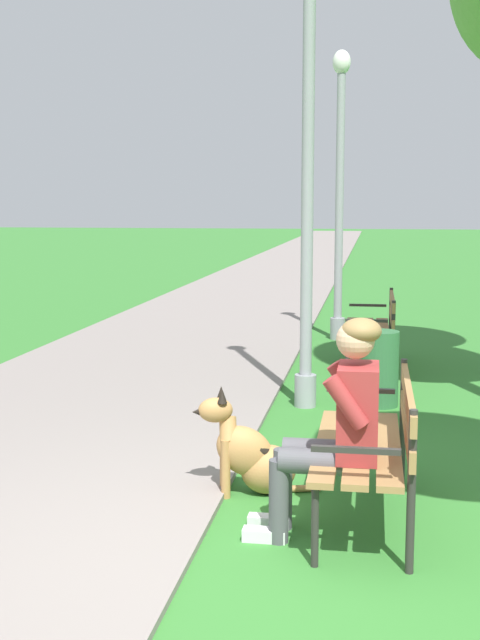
# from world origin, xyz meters

# --- Properties ---
(ground_plane) EXTENTS (120.00, 120.00, 0.00)m
(ground_plane) POSITION_xyz_m (0.00, 0.00, 0.00)
(ground_plane) COLOR #33752D
(paved_path) EXTENTS (3.30, 60.00, 0.04)m
(paved_path) POSITION_xyz_m (-1.94, 24.00, 0.02)
(paved_path) COLOR gray
(paved_path) RESTS_ON ground
(park_bench_near) EXTENTS (0.55, 1.50, 0.85)m
(park_bench_near) POSITION_xyz_m (0.65, 0.82, 0.51)
(park_bench_near) COLOR olive
(park_bench_near) RESTS_ON ground
(park_bench_mid) EXTENTS (0.55, 1.50, 0.85)m
(park_bench_mid) POSITION_xyz_m (0.65, 5.60, 0.51)
(park_bench_mid) COLOR olive
(park_bench_mid) RESTS_ON ground
(person_seated_on_near_bench) EXTENTS (0.74, 0.49, 1.25)m
(person_seated_on_near_bench) POSITION_xyz_m (0.44, 0.52, 0.68)
(person_seated_on_near_bench) COLOR #4C4C51
(person_seated_on_near_bench) RESTS_ON ground
(dog_shepherd) EXTENTS (0.82, 0.39, 0.71)m
(dog_shepherd) POSITION_xyz_m (-0.13, 1.17, 0.26)
(dog_shepherd) COLOR #B27F47
(dog_shepherd) RESTS_ON ground
(lamp_post_near) EXTENTS (0.24, 0.24, 4.62)m
(lamp_post_near) POSITION_xyz_m (0.02, 3.58, 2.39)
(lamp_post_near) COLOR gray
(lamp_post_near) RESTS_ON ground
(lamp_post_mid) EXTENTS (0.24, 0.24, 3.88)m
(lamp_post_mid) POSITION_xyz_m (0.14, 7.52, 2.01)
(lamp_post_mid) COLOR gray
(lamp_post_mid) RESTS_ON ground
(litter_bin) EXTENTS (0.36, 0.36, 0.70)m
(litter_bin) POSITION_xyz_m (0.69, 3.72, 0.35)
(litter_bin) COLOR #2D6638
(litter_bin) RESTS_ON ground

